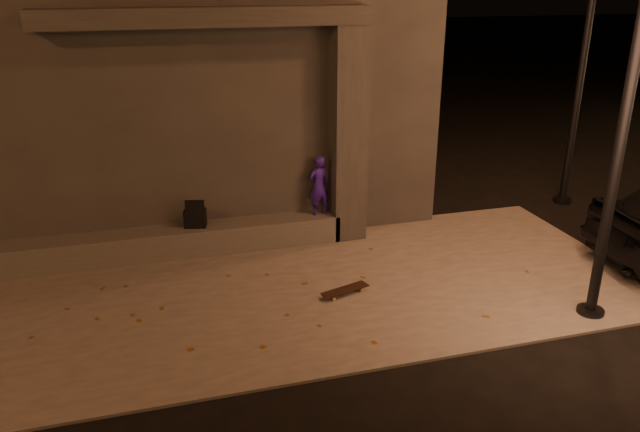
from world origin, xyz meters
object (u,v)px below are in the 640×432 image
object	(u,v)px
backpack	(195,217)
skateboarder	(319,185)
column	(348,136)
skateboard	(345,290)

from	to	relation	value
backpack	skateboarder	bearing A→B (deg)	13.50
column	backpack	world-z (taller)	column
skateboarder	skateboard	world-z (taller)	skateboarder
backpack	column	bearing A→B (deg)	13.50
column	skateboarder	bearing A→B (deg)	180.00
backpack	skateboard	world-z (taller)	backpack
backpack	skateboard	bearing A→B (deg)	-34.39
skateboarder	column	bearing A→B (deg)	164.86
column	backpack	distance (m)	2.87
skateboarder	skateboard	distance (m)	2.30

